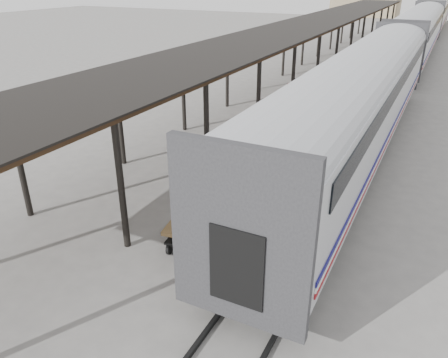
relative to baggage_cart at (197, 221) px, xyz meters
name	(u,v)px	position (x,y,z in m)	size (l,w,h in m)	color
ground	(200,225)	(-0.35, 0.76, -0.65)	(160.00, 160.00, 0.00)	slate
train	(417,32)	(2.84, 34.55, 2.04)	(3.45, 76.01, 4.01)	silver
canopy	(315,23)	(-3.75, 24.76, 3.36)	(4.90, 64.30, 4.15)	#422B19
rails	(412,61)	(2.85, 34.76, -0.59)	(1.54, 150.00, 0.12)	black
baggage_cart	(197,221)	(0.00, 0.00, 0.00)	(1.64, 2.58, 0.86)	olive
suitcase_stack	(196,204)	(-0.17, 0.29, 0.39)	(1.22, 1.28, 0.45)	#3A393C
luggage_tug	(292,96)	(-2.30, 15.64, -0.04)	(1.13, 1.61, 1.32)	maroon
porter	(192,199)	(0.25, -0.65, 1.12)	(0.66, 0.44, 1.82)	navy
pedestrian	(293,92)	(-2.22, 15.61, 0.22)	(1.02, 0.42, 1.73)	black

